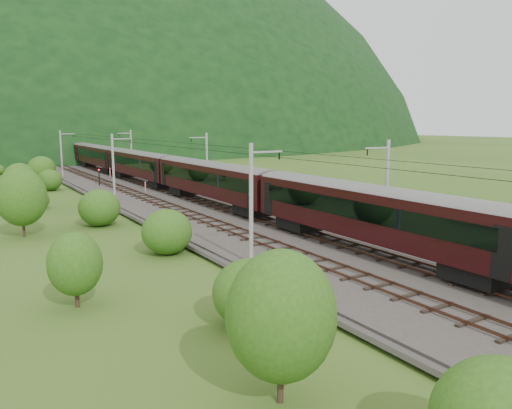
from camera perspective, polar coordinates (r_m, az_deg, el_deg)
ground at (r=37.09m, az=7.73°, el=-5.74°), size 600.00×600.00×0.00m
railbed at (r=45.00m, az=-0.35°, el=-2.78°), size 14.00×220.00×0.30m
track_left at (r=43.79m, az=-3.04°, el=-2.84°), size 2.40×220.00×0.27m
track_right at (r=46.22m, az=2.20°, el=-2.18°), size 2.40×220.00×0.27m
catenary_left at (r=62.13m, az=-15.93°, el=4.27°), size 2.54×192.28×8.00m
catenary_right at (r=66.48m, az=-5.70°, el=4.89°), size 2.54×192.28×8.00m
overhead_wires at (r=44.08m, az=-0.36°, el=6.09°), size 4.83×198.00×0.03m
mountain_main at (r=288.70m, az=-27.20°, el=6.39°), size 504.00×360.00×244.00m
train at (r=79.24m, az=-12.98°, el=4.94°), size 3.30×182.10×5.76m
hazard_post_near at (r=69.00m, az=-12.53°, el=1.97°), size 0.15×0.15×1.45m
hazard_post_far at (r=90.15m, az=-16.34°, el=3.55°), size 0.17×0.17×1.63m
signal at (r=78.25m, az=-17.49°, el=3.15°), size 0.28×0.28×2.49m
vegetation_left at (r=42.66m, az=-19.29°, el=-0.74°), size 12.50×144.10×6.20m
vegetation_right at (r=48.33m, az=13.34°, el=-1.14°), size 5.51×94.48×2.19m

